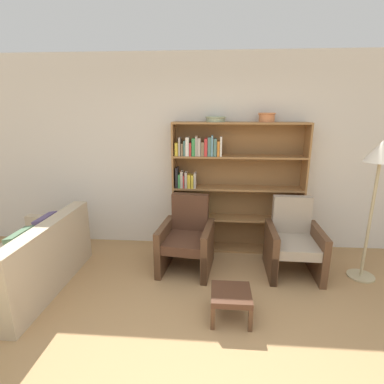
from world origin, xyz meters
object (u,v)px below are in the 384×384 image
object	(u,v)px
armchair_leather	(187,239)
floor_lamp	(380,163)
bowl_copper	(216,119)
footstool	(231,296)
couch	(28,264)
bookshelf	(226,188)
armchair_cushioned	(293,242)
bowl_brass	(267,117)

from	to	relation	value
armchair_leather	floor_lamp	bearing A→B (deg)	-175.33
bowl_copper	footstool	xyz separation A→B (m)	(0.18, -1.54, -1.64)
couch	footstool	world-z (taller)	couch
bowl_copper	floor_lamp	distance (m)	2.00
bookshelf	armchair_leather	xyz separation A→B (m)	(-0.50, -0.60, -0.53)
bookshelf	armchair_leather	size ratio (longest dim) A/B	1.97
bookshelf	armchair_cushioned	distance (m)	1.16
bookshelf	floor_lamp	world-z (taller)	bookshelf
armchair_cushioned	armchair_leather	bearing A→B (deg)	1.26
armchair_leather	footstool	distance (m)	1.10
bookshelf	floor_lamp	distance (m)	1.87
bowl_brass	armchair_cushioned	size ratio (longest dim) A/B	0.24
bookshelf	footstool	size ratio (longest dim) A/B	4.72
bowl_copper	armchair_cushioned	distance (m)	1.88
couch	footstool	size ratio (longest dim) A/B	4.26
armchair_leather	floor_lamp	distance (m)	2.40
bowl_copper	armchair_leather	size ratio (longest dim) A/B	0.29
bookshelf	armchair_leather	world-z (taller)	bookshelf
bookshelf	armchair_leather	distance (m)	0.94
floor_lamp	armchair_leather	bearing A→B (deg)	177.93
armchair_cushioned	footstool	xyz separation A→B (m)	(-0.82, -0.96, -0.16)
bookshelf	armchair_cushioned	bearing A→B (deg)	-35.52
bowl_brass	couch	distance (m)	3.42
couch	armchair_leather	distance (m)	1.87
floor_lamp	bowl_brass	bearing A→B (deg)	150.44
floor_lamp	armchair_cushioned	bearing A→B (deg)	174.60
armchair_leather	armchair_cushioned	distance (m)	1.34
armchair_cushioned	bookshelf	bearing A→B (deg)	-34.27
bowl_copper	footstool	bearing A→B (deg)	-83.17
bowl_copper	bowl_brass	distance (m)	0.67
bookshelf	bowl_brass	bearing A→B (deg)	-2.00
armchair_cushioned	bowl_brass	bearing A→B (deg)	-59.06
bookshelf	couch	distance (m)	2.64
bowl_brass	floor_lamp	bearing A→B (deg)	-29.56
footstool	armchair_leather	bearing A→B (deg)	118.52
bowl_copper	armchair_leather	distance (m)	1.63
armchair_leather	armchair_cushioned	xyz separation A→B (m)	(1.34, 0.00, 0.00)
bookshelf	armchair_leather	bearing A→B (deg)	-129.74
armchair_leather	floor_lamp	world-z (taller)	floor_lamp
bookshelf	armchair_cushioned	size ratio (longest dim) A/B	1.97
bowl_brass	armchair_cushioned	distance (m)	1.65
bowl_brass	armchair_leather	bearing A→B (deg)	-149.97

